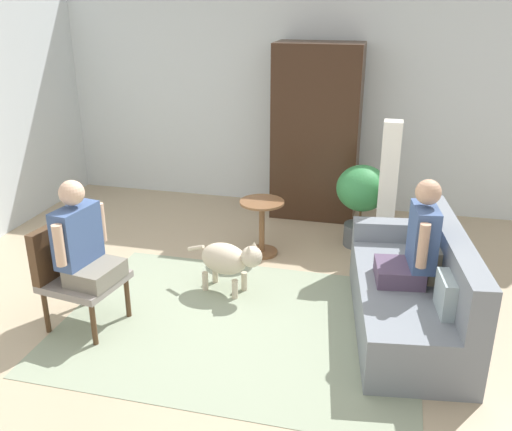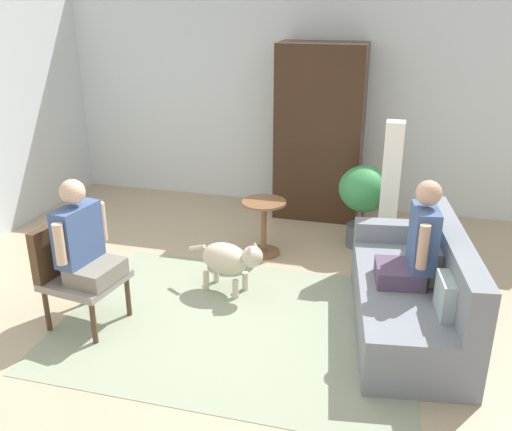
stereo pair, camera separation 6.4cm
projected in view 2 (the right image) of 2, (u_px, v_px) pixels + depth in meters
name	position (u px, v px, depth m)	size (l,w,h in m)	color
ground_plane	(244.00, 318.00, 4.84)	(7.57, 7.57, 0.00)	tan
back_wall	(310.00, 98.00, 7.03)	(6.91, 0.12, 2.75)	silver
area_rug	(239.00, 324.00, 4.74)	(2.94, 2.19, 0.01)	gray
couch	(414.00, 294.00, 4.59)	(1.05, 1.91, 0.86)	slate
armchair	(73.00, 266.00, 4.63)	(0.65, 0.64, 0.87)	#4C331E
person_on_couch	(416.00, 243.00, 4.40)	(0.48, 0.53, 0.86)	#54425C
person_on_armchair	(83.00, 240.00, 4.49)	(0.46, 0.57, 0.83)	gray
round_end_table	(264.00, 223.00, 5.91)	(0.47, 0.47, 0.60)	brown
dog	(229.00, 259.00, 5.16)	(0.77, 0.39, 0.54)	beige
potted_plant	(364.00, 196.00, 6.01)	(0.55, 0.55, 0.91)	#4C5156
column_lamp	(390.00, 194.00, 5.65)	(0.20, 0.20, 1.46)	#4C4742
armoire_cabinet	(320.00, 133.00, 6.74)	(1.02, 0.56, 2.08)	#382316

